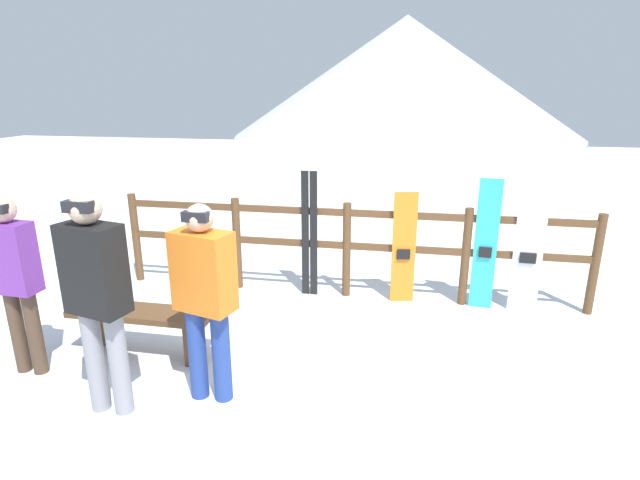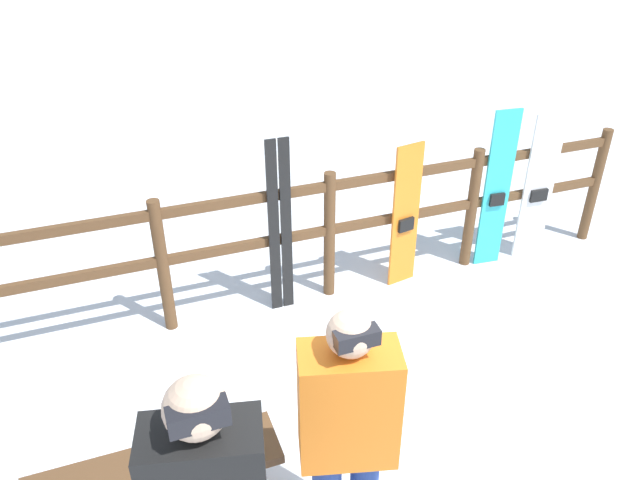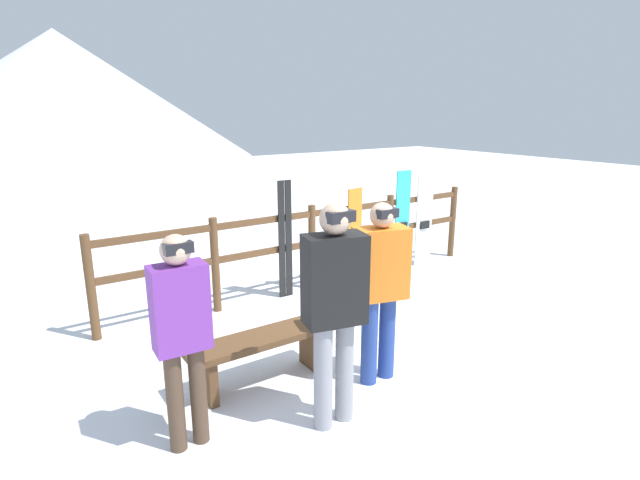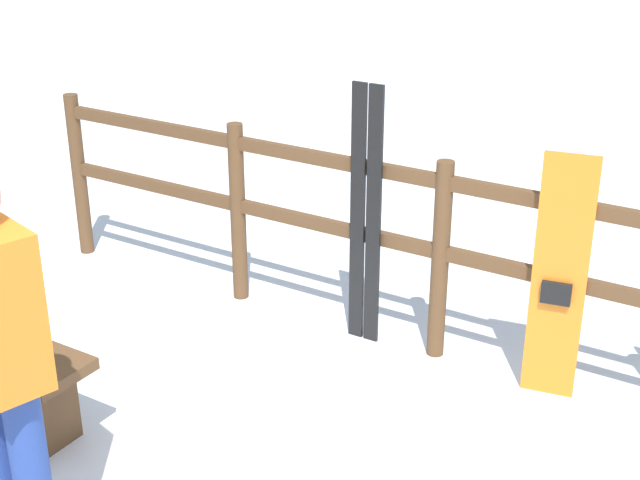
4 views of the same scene
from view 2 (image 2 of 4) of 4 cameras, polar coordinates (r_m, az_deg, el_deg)
ground_plane at (r=4.38m, az=10.71°, el=-19.06°), size 40.00×40.00×0.00m
fence at (r=5.31m, az=0.87°, el=1.45°), size 5.77×0.10×1.19m
person_orange at (r=3.17m, az=2.54°, el=-17.01°), size 0.52×0.37×1.68m
ski_pair_black at (r=5.10m, az=-3.67°, el=1.03°), size 0.20×0.02×1.57m
snowboard_orange at (r=5.54m, az=7.82°, el=2.09°), size 0.28×0.09×1.36m
snowboard_cyan at (r=5.95m, az=15.85°, el=4.31°), size 0.26×0.07×1.55m
snowboard_white at (r=6.24m, az=19.35°, el=4.53°), size 0.32×0.06×1.46m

